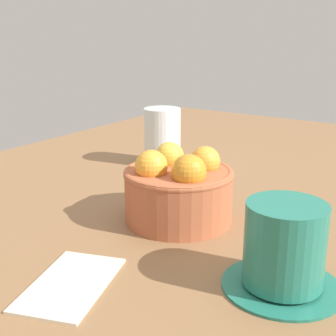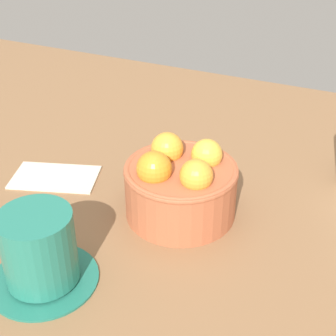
{
  "view_description": "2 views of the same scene",
  "coord_description": "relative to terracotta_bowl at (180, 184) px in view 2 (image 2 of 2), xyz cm",
  "views": [
    {
      "loc": [
        50.02,
        31.94,
        25.41
      ],
      "look_at": [
        0.89,
        -1.11,
        7.48
      ],
      "focal_mm": 49.96,
      "sensor_mm": 36.0,
      "label": 1
    },
    {
      "loc": [
        -20.91,
        48.87,
        39.6
      ],
      "look_at": [
        1.19,
        1.37,
        7.5
      ],
      "focal_mm": 52.45,
      "sensor_mm": 36.0,
      "label": 2
    }
  ],
  "objects": [
    {
      "name": "terracotta_bowl",
      "position": [
        0.0,
        0.0,
        0.0
      ],
      "size": [
        14.75,
        14.75,
        10.26
      ],
      "color": "#AD5938",
      "rests_on": "ground_plane"
    },
    {
      "name": "ground_plane",
      "position": [
        -0.04,
        -0.02,
        -6.83
      ],
      "size": [
        159.36,
        102.71,
        4.49
      ],
      "primitive_type": "cube",
      "color": "brown"
    },
    {
      "name": "coffee_cup",
      "position": [
        8.7,
        18.06,
        -0.39
      ],
      "size": [
        12.19,
        12.19,
        9.06
      ],
      "color": "#206D5B",
      "rests_on": "ground_plane"
    },
    {
      "name": "folded_napkin",
      "position": [
        20.41,
        -0.02,
        -4.29
      ],
      "size": [
        14.25,
        11.04,
        0.6
      ],
      "primitive_type": "cube",
      "rotation": [
        0.0,
        0.0,
        0.33
      ],
      "color": "beige",
      "rests_on": "ground_plane"
    }
  ]
}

